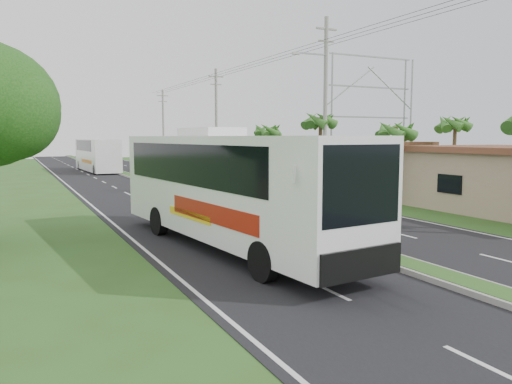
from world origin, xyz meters
name	(u,v)px	position (x,y,z in m)	size (l,w,h in m)	color
ground	(426,274)	(0.00, 0.00, 0.00)	(180.00, 180.00, 0.00)	#304F1D
road_asphalt	(198,199)	(0.00, 20.00, 0.01)	(14.00, 160.00, 0.02)	black
median_strip	(198,197)	(0.00, 20.00, 0.10)	(1.20, 160.00, 0.18)	gray
lane_edge_left	(91,205)	(-6.70, 20.00, 0.00)	(0.12, 160.00, 0.01)	silver
lane_edge_right	(287,194)	(6.70, 20.00, 0.00)	(0.12, 160.00, 0.01)	silver
shop_mid	(353,164)	(14.00, 22.00, 1.86)	(7.60, 10.60, 3.67)	tan
shop_far	(272,157)	(14.00, 36.00, 1.93)	(8.60, 11.60, 3.82)	tan
palm_verge_b	(396,131)	(9.40, 12.00, 4.36)	(2.40, 2.40, 5.05)	#473321
palm_verge_c	(321,121)	(8.80, 19.00, 5.12)	(2.40, 2.40, 5.85)	#473321
palm_verge_d	(268,131)	(9.30, 28.00, 4.55)	(2.40, 2.40, 5.25)	#473321
palm_behind_shop	(455,124)	(17.50, 15.00, 4.93)	(2.40, 2.40, 5.65)	#473321
utility_pole_b	(325,104)	(8.47, 18.00, 6.26)	(3.20, 0.28, 12.00)	gray
utility_pole_c	(216,121)	(8.50, 38.00, 5.67)	(1.60, 0.28, 11.00)	gray
utility_pole_d	(163,127)	(8.50, 58.00, 5.42)	(1.60, 0.28, 10.50)	gray
billboard_lattice	(370,109)	(22.00, 30.00, 6.82)	(10.18, 1.18, 12.07)	gray
coach_bus_main	(228,182)	(-3.85, 5.89, 2.41)	(4.22, 13.78, 4.38)	white
coach_bus_far	(97,153)	(-1.80, 49.82, 2.13)	(3.30, 12.99, 3.76)	white
motorcyclist	(343,239)	(-1.32, 2.32, 0.75)	(1.96, 1.10, 2.13)	black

